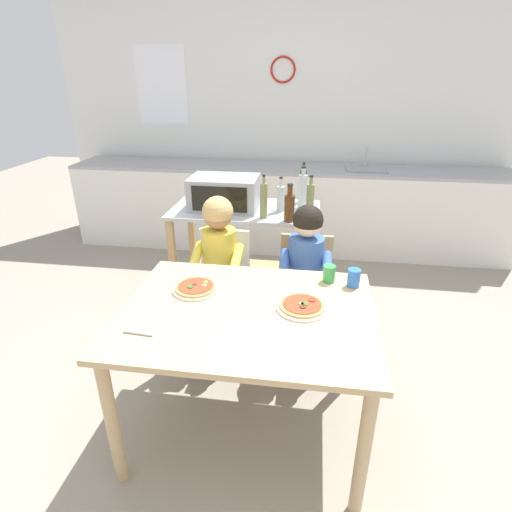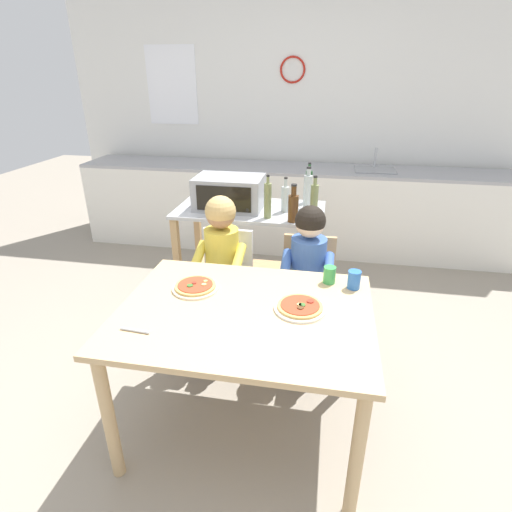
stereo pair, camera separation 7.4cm
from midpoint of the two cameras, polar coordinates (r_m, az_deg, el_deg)
ground_plane at (r=3.34m, az=3.37°, el=-7.91°), size 11.66×11.66×0.00m
back_wall_tiled at (r=4.64m, az=6.78°, el=19.03°), size 5.06×0.14×2.70m
kitchen_counter at (r=4.42m, az=5.87°, el=6.75°), size 4.56×0.60×1.09m
kitchen_island_cart at (r=3.15m, az=-0.12°, el=1.87°), size 1.10×0.58×0.86m
toaster_oven at (r=3.03m, az=-3.09°, el=8.95°), size 0.49×0.35×0.24m
bottle_brown_beer at (r=3.04m, az=8.01°, el=9.08°), size 0.06×0.06×0.31m
bottle_tall_green_wine at (r=2.75m, az=8.95°, el=7.40°), size 0.05×0.05×0.32m
bottle_squat_spirits at (r=2.81m, az=2.43°, el=7.88°), size 0.05×0.05×0.30m
bottle_slim_sauce at (r=3.20m, az=8.10°, el=9.78°), size 0.05×0.05×0.31m
bottle_clear_vinegar at (r=2.75m, az=6.05°, el=6.90°), size 0.07×0.07×0.26m
bottle_dark_olive_oil at (r=2.96m, az=4.87°, el=8.12°), size 0.06×0.06×0.25m
dining_table at (r=2.02m, az=-0.50°, el=-10.04°), size 1.22×0.93×0.75m
dining_chair_left at (r=2.79m, az=-3.57°, el=-3.45°), size 0.36×0.36×0.81m
dining_chair_right at (r=2.71m, az=7.96°, el=-4.60°), size 0.36×0.36×0.81m
child_in_yellow_shirt at (r=2.59m, az=-4.30°, el=-0.44°), size 0.32×0.42×1.08m
child_in_blue_striped_shirt at (r=2.51m, az=8.07°, el=-2.05°), size 0.32×0.42×1.05m
pizza_plate_cream at (r=2.15m, az=-7.58°, el=-4.34°), size 0.24×0.24×0.03m
pizza_plate_white at (r=1.97m, az=7.31°, el=-7.19°), size 0.25×0.25×0.03m
drinking_cup_blue at (r=2.20m, az=14.63°, el=-3.26°), size 0.07×0.07×0.10m
drinking_cup_green at (r=2.22m, az=11.28°, el=-2.63°), size 0.07×0.07×0.09m
serving_spoon at (r=1.88m, az=-15.63°, el=-10.13°), size 0.14×0.02×0.01m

